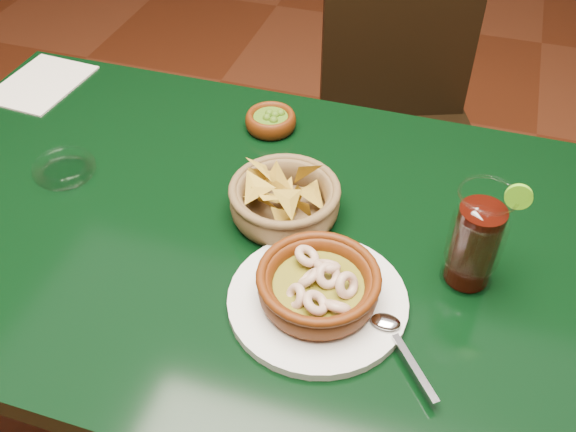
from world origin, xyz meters
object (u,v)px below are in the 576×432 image
(dining_chair, at_px, (400,130))
(chip_basket, at_px, (284,200))
(shrimp_plate, at_px, (319,290))
(cola_drink, at_px, (476,239))
(dining_table, at_px, (216,258))

(dining_chair, relative_size, chip_basket, 4.23)
(shrimp_plate, xyz_separation_m, cola_drink, (0.20, 0.12, 0.05))
(shrimp_plate, distance_m, cola_drink, 0.24)
(shrimp_plate, bearing_deg, chip_basket, 122.03)
(shrimp_plate, relative_size, cola_drink, 1.68)
(dining_table, xyz_separation_m, shrimp_plate, (0.22, -0.12, 0.13))
(dining_chair, xyz_separation_m, shrimp_plate, (-0.00, -0.83, 0.28))
(dining_chair, bearing_deg, dining_table, -107.38)
(dining_table, bearing_deg, dining_chair, 72.62)
(dining_chair, height_order, shrimp_plate, dining_chair)
(chip_basket, bearing_deg, dining_chair, 80.89)
(dining_table, relative_size, shrimp_plate, 3.73)
(dining_table, height_order, cola_drink, cola_drink)
(chip_basket, height_order, cola_drink, cola_drink)
(shrimp_plate, relative_size, chip_basket, 1.50)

